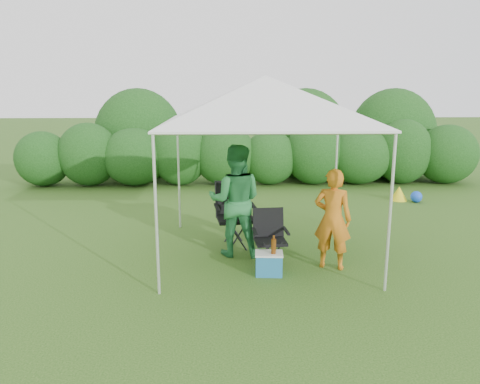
{
  "coord_description": "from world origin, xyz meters",
  "views": [
    {
      "loc": [
        -0.62,
        -6.74,
        2.66
      ],
      "look_at": [
        -0.39,
        0.4,
        1.05
      ],
      "focal_mm": 35.0,
      "sensor_mm": 36.0,
      "label": 1
    }
  ],
  "objects_px": {
    "chair_left": "(234,209)",
    "man": "(333,219)",
    "canopy": "(265,100)",
    "cooler": "(269,263)",
    "chair_right": "(270,233)",
    "woman": "(235,201)"
  },
  "relations": [
    {
      "from": "chair_left",
      "to": "man",
      "type": "relative_size",
      "value": 0.72
    },
    {
      "from": "canopy",
      "to": "chair_left",
      "type": "bearing_deg",
      "value": 134.88
    },
    {
      "from": "man",
      "to": "cooler",
      "type": "relative_size",
      "value": 3.64
    },
    {
      "from": "cooler",
      "to": "chair_right",
      "type": "bearing_deg",
      "value": 87.75
    },
    {
      "from": "man",
      "to": "cooler",
      "type": "height_order",
      "value": "man"
    },
    {
      "from": "chair_right",
      "to": "man",
      "type": "xyz_separation_m",
      "value": [
        0.91,
        -0.22,
        0.28
      ]
    },
    {
      "from": "chair_right",
      "to": "woman",
      "type": "relative_size",
      "value": 0.47
    },
    {
      "from": "canopy",
      "to": "chair_right",
      "type": "height_order",
      "value": "canopy"
    },
    {
      "from": "canopy",
      "to": "man",
      "type": "bearing_deg",
      "value": -34.38
    },
    {
      "from": "canopy",
      "to": "man",
      "type": "relative_size",
      "value": 2.05
    },
    {
      "from": "man",
      "to": "woman",
      "type": "distance_m",
      "value": 1.56
    },
    {
      "from": "woman",
      "to": "man",
      "type": "bearing_deg",
      "value": 162.88
    },
    {
      "from": "man",
      "to": "woman",
      "type": "height_order",
      "value": "woman"
    },
    {
      "from": "canopy",
      "to": "woman",
      "type": "relative_size",
      "value": 1.73
    },
    {
      "from": "chair_left",
      "to": "woman",
      "type": "distance_m",
      "value": 0.57
    },
    {
      "from": "cooler",
      "to": "man",
      "type": "bearing_deg",
      "value": 18.29
    },
    {
      "from": "woman",
      "to": "cooler",
      "type": "xyz_separation_m",
      "value": [
        0.46,
        -0.87,
        -0.73
      ]
    },
    {
      "from": "canopy",
      "to": "chair_right",
      "type": "bearing_deg",
      "value": -83.23
    },
    {
      "from": "chair_left",
      "to": "woman",
      "type": "height_order",
      "value": "woman"
    },
    {
      "from": "chair_right",
      "to": "chair_left",
      "type": "xyz_separation_m",
      "value": [
        -0.52,
        0.91,
        0.14
      ]
    },
    {
      "from": "canopy",
      "to": "chair_left",
      "type": "relative_size",
      "value": 2.85
    },
    {
      "from": "man",
      "to": "cooler",
      "type": "xyz_separation_m",
      "value": [
        -0.96,
        -0.25,
        -0.59
      ]
    }
  ]
}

